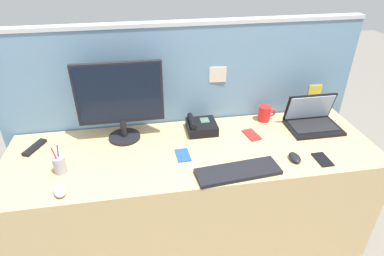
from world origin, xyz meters
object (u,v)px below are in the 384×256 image
at_px(computer_mouse_left_hand, 295,157).
at_px(cell_phone_black_slab, 322,159).
at_px(tv_remote, 35,147).
at_px(coffee_mug, 265,113).
at_px(keyboard_main, 238,172).
at_px(laptop, 312,119).
at_px(desk_phone, 201,126).
at_px(cell_phone_red_case, 252,135).
at_px(desktop_monitor, 120,98).
at_px(cell_phone_blue_case, 183,155).
at_px(pen_cup, 60,165).
at_px(computer_mouse_right_hand, 60,191).

height_order(computer_mouse_left_hand, cell_phone_black_slab, computer_mouse_left_hand).
distance_m(tv_remote, coffee_mug, 1.48).
height_order(keyboard_main, cell_phone_black_slab, keyboard_main).
xyz_separation_m(laptop, desk_phone, (-0.74, 0.06, -0.02)).
bearing_deg(cell_phone_red_case, coffee_mug, 38.69).
relative_size(laptop, tv_remote, 1.95).
bearing_deg(desktop_monitor, cell_phone_black_slab, -21.50).
bearing_deg(laptop, desktop_monitor, 176.69).
xyz_separation_m(desktop_monitor, tv_remote, (-0.53, -0.04, -0.27)).
bearing_deg(desk_phone, tv_remote, -178.21).
xyz_separation_m(keyboard_main, cell_phone_blue_case, (-0.27, 0.21, -0.01)).
bearing_deg(coffee_mug, keyboard_main, -123.13).
relative_size(keyboard_main, cell_phone_blue_case, 3.63).
bearing_deg(desk_phone, desktop_monitor, 179.15).
xyz_separation_m(computer_mouse_left_hand, pen_cup, (-1.29, 0.11, 0.03)).
distance_m(laptop, tv_remote, 1.75).
height_order(desktop_monitor, coffee_mug, desktop_monitor).
height_order(computer_mouse_right_hand, cell_phone_blue_case, computer_mouse_right_hand).
distance_m(laptop, cell_phone_black_slab, 0.39).
height_order(computer_mouse_right_hand, cell_phone_red_case, computer_mouse_right_hand).
distance_m(computer_mouse_right_hand, computer_mouse_left_hand, 1.26).
xyz_separation_m(laptop, computer_mouse_right_hand, (-1.53, -0.40, -0.04)).
height_order(desktop_monitor, laptop, desktop_monitor).
height_order(computer_mouse_right_hand, tv_remote, computer_mouse_right_hand).
bearing_deg(keyboard_main, desk_phone, 98.44).
xyz_separation_m(cell_phone_blue_case, cell_phone_black_slab, (0.77, -0.18, 0.00)).
bearing_deg(pen_cup, tv_remote, 127.02).
bearing_deg(tv_remote, pen_cup, -27.62).
height_order(keyboard_main, cell_phone_blue_case, keyboard_main).
bearing_deg(cell_phone_black_slab, desktop_monitor, 157.48).
distance_m(desktop_monitor, computer_mouse_left_hand, 1.07).
bearing_deg(cell_phone_red_case, laptop, -5.18).
relative_size(computer_mouse_right_hand, coffee_mug, 0.83).
bearing_deg(computer_mouse_left_hand, keyboard_main, -169.94).
bearing_deg(cell_phone_blue_case, pen_cup, 179.98).
relative_size(computer_mouse_left_hand, tv_remote, 0.59).
bearing_deg(pen_cup, laptop, 8.20).
distance_m(keyboard_main, tv_remote, 1.21).
xyz_separation_m(desk_phone, computer_mouse_left_hand, (0.46, -0.40, -0.02)).
bearing_deg(computer_mouse_right_hand, keyboard_main, -19.39).
bearing_deg(laptop, cell_phone_red_case, -174.06).
xyz_separation_m(keyboard_main, computer_mouse_left_hand, (0.35, 0.06, 0.01)).
relative_size(computer_mouse_right_hand, cell_phone_red_case, 0.74).
relative_size(desk_phone, cell_phone_black_slab, 1.44).
bearing_deg(cell_phone_blue_case, computer_mouse_left_hand, -16.33).
bearing_deg(laptop, computer_mouse_right_hand, -165.41).
relative_size(desk_phone, coffee_mug, 1.54).
height_order(laptop, pen_cup, laptop).
distance_m(desk_phone, keyboard_main, 0.47).
height_order(pen_cup, coffee_mug, pen_cup).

